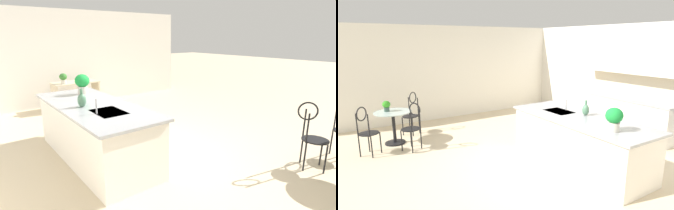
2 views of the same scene
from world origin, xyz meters
The scene contains 14 objects.
ground_plane centered at (0.00, 0.00, 0.00)m, with size 40.00×40.00×0.00m, color beige.
wall_back centered at (0.00, 3.66, 1.35)m, with size 9.00×0.12×2.70m, color silver.
wall_left_window centered at (-4.26, 0.00, 1.35)m, with size 0.12×7.80×2.70m, color silver.
kitchen_island centered at (0.30, 0.85, 0.46)m, with size 2.80×1.06×0.92m.
back_counter_run centered at (-0.40, 3.21, 0.49)m, with size 2.44×0.64×1.52m.
upper_cabinet_run centered at (-0.40, 3.18, 1.90)m, with size 2.40×0.36×0.76m.
bistro_table centered at (-2.71, -1.82, 0.45)m, with size 0.80×0.80×0.74m.
chair_near_window centered at (-2.23, -2.42, 0.57)m, with size 0.54×0.54×1.04m.
chair_by_island centered at (-3.22, -1.30, 0.57)m, with size 0.54×0.54×1.04m.
chair_toward_desk centered at (-2.07, -1.57, 0.57)m, with size 0.53×0.53×1.04m.
sink_faucet centered at (-0.25, 1.03, 1.03)m, with size 0.02×0.02×0.22m, color #B2B5BA.
potted_plant_on_table centered at (-2.80, -1.93, 0.88)m, with size 0.17×0.17×0.24m.
potted_plant_counter_far centered at (1.15, 0.68, 1.13)m, with size 0.26×0.26×0.37m.
vase_on_counter centered at (0.25, 1.04, 1.03)m, with size 0.13×0.13×0.29m.
Camera 2 is at (3.83, -2.94, 2.29)m, focal length 30.53 mm.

